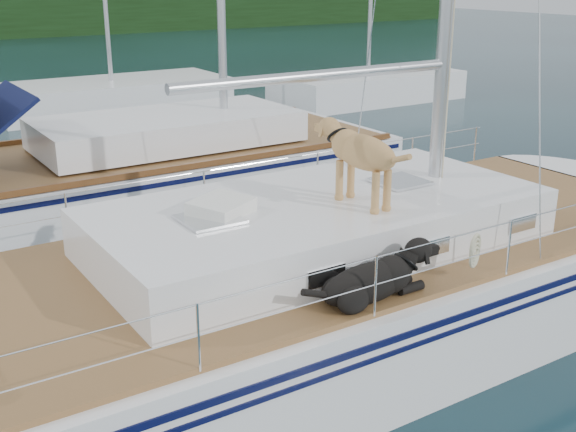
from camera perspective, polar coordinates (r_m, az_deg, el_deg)
ground at (r=8.58m, az=-2.12°, el=-11.13°), size 120.00×120.00×0.00m
main_sailboat at (r=8.30m, az=-1.57°, el=-6.92°), size 12.00×3.80×14.01m
neighbor_sailboat at (r=13.63m, az=-13.49°, el=2.77°), size 11.00×3.50×13.30m
bg_boat_center at (r=24.02m, az=-13.70°, el=9.18°), size 7.20×3.00×11.65m
bg_boat_east at (r=25.29m, az=6.30°, el=10.08°), size 6.40×3.00×11.65m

